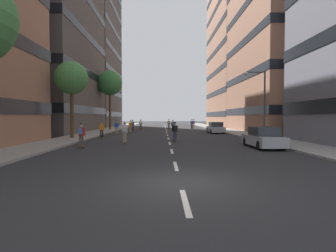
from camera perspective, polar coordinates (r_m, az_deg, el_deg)
The scene contains 25 objects.
ground_plane at distance 38.99m, azimuth -0.32°, elevation -1.25°, with size 181.03×181.03×0.00m, color #28282B.
sidewalk_left at distance 43.69m, azimuth -13.12°, elevation -0.85°, with size 3.48×82.97×0.14m, color gray.
sidewalk_right at distance 43.95m, azimuth 12.25°, elevation -0.83°, with size 3.48×82.97×0.14m, color gray.
lane_markings at distance 39.31m, azimuth -0.33°, elevation -1.22°, with size 0.16×67.20×0.01m.
building_left_mid at distance 44.48m, azimuth -27.10°, elevation 16.41°, with size 15.84×20.73×26.70m.
building_left_far at distance 63.96m, azimuth -18.74°, elevation 14.85°, with size 15.84×19.81×32.88m.
building_right_mid at distance 45.50m, azimuth 26.14°, elevation 18.56°, with size 15.84×19.91×30.48m.
building_right_far at distance 64.89m, azimuth 17.40°, elevation 16.86°, with size 15.84×21.93×37.68m.
parked_car_near at distance 36.24m, azimuth 10.39°, elevation -0.42°, with size 1.82×4.40×1.52m.
parked_car_mid at distance 20.03m, azimuth 20.13°, elevation -2.49°, with size 1.82×4.40×1.52m.
street_tree_near at distance 27.83m, azimuth -20.42°, elevation 9.73°, with size 3.22×3.22×7.56m.
street_tree_mid at distance 46.12m, azimuth -12.64°, elevation 9.13°, with size 4.21×4.21×9.98m.
streetlamp_right at distance 26.80m, azimuth 19.69°, elevation 5.98°, with size 2.13×0.30×6.50m.
skater_0 at distance 39.16m, azimuth 1.10°, elevation 0.25°, with size 0.57×0.92×1.78m.
skater_1 at distance 44.07m, azimuth -6.01°, elevation 0.44°, with size 0.56×0.92×1.78m.
skater_2 at distance 33.86m, azimuth -11.25°, elevation -0.12°, with size 0.53×0.90×1.78m.
skater_3 at distance 22.67m, azimuth -9.50°, elevation -1.08°, with size 0.56×0.92×1.78m.
skater_4 at distance 19.76m, azimuth -18.50°, elevation -1.62°, with size 0.55×0.91×1.78m.
skater_5 at distance 48.16m, azimuth 5.25°, elevation 0.58°, with size 0.56×0.92×1.78m.
skater_6 at distance 27.69m, azimuth -14.36°, elevation -0.62°, with size 0.53×0.90×1.78m.
skater_7 at distance 50.26m, azimuth 5.65°, elevation 0.64°, with size 0.57×0.92×1.78m.
skater_8 at distance 35.57m, azimuth -8.22°, elevation 0.00°, with size 0.57×0.92×1.78m.
skater_9 at distance 48.97m, azimuth 0.18°, elevation 0.61°, with size 0.56×0.92×1.78m.
skater_10 at distance 23.84m, azimuth 1.53°, elevation -0.98°, with size 0.57×0.92×1.78m.
skater_11 at distance 40.11m, azimuth -7.79°, elevation 0.23°, with size 0.56×0.92×1.78m.
Camera 1 is at (-0.60, -8.75, 2.24)m, focal length 27.80 mm.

